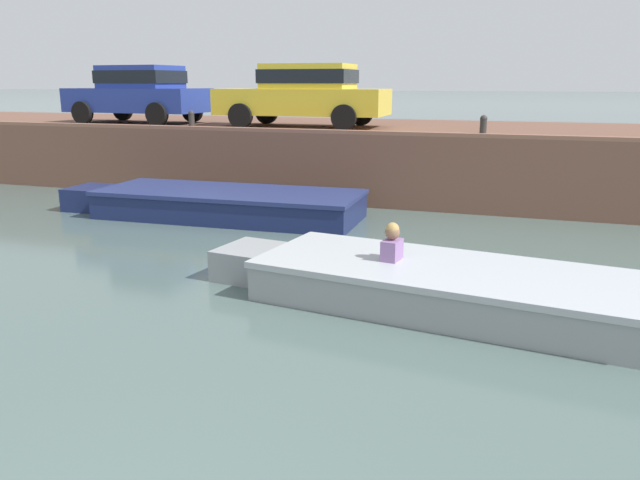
# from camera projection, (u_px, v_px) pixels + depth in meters

# --- Properties ---
(ground_plane) EXTENTS (400.00, 400.00, 0.00)m
(ground_plane) POSITION_uv_depth(u_px,v_px,m) (349.00, 298.00, 8.03)
(ground_plane) COLOR #4C605B
(far_quay_wall) EXTENTS (60.00, 6.00, 1.60)m
(far_quay_wall) POSITION_uv_depth(u_px,v_px,m) (446.00, 159.00, 15.97)
(far_quay_wall) COLOR brown
(far_quay_wall) RESTS_ON ground
(far_wall_coping) EXTENTS (60.00, 0.24, 0.08)m
(far_wall_coping) POSITION_uv_depth(u_px,v_px,m) (430.00, 134.00, 13.12)
(far_wall_coping) COLOR brown
(far_wall_coping) RESTS_ON far_quay_wall
(boat_moored_west_navy) EXTENTS (6.47, 2.17, 0.57)m
(boat_moored_west_navy) POSITION_uv_depth(u_px,v_px,m) (217.00, 203.00, 12.82)
(boat_moored_west_navy) COLOR navy
(boat_moored_west_navy) RESTS_ON ground
(motorboat_passing) EXTENTS (5.69, 2.41, 1.00)m
(motorboat_passing) POSITION_uv_depth(u_px,v_px,m) (426.00, 284.00, 7.77)
(motorboat_passing) COLOR #93999E
(motorboat_passing) RESTS_ON ground
(car_leftmost_blue) EXTENTS (3.91, 1.99, 1.54)m
(car_leftmost_blue) POSITION_uv_depth(u_px,v_px,m) (139.00, 92.00, 17.18)
(car_leftmost_blue) COLOR #233893
(car_leftmost_blue) RESTS_ON far_quay_wall
(car_left_inner_yellow) EXTENTS (4.32, 2.03, 1.54)m
(car_left_inner_yellow) POSITION_uv_depth(u_px,v_px,m) (305.00, 93.00, 15.65)
(car_left_inner_yellow) COLOR yellow
(car_left_inner_yellow) RESTS_ON far_quay_wall
(mooring_bollard_west) EXTENTS (0.15, 0.15, 0.45)m
(mooring_bollard_west) POSITION_uv_depth(u_px,v_px,m) (192.00, 119.00, 14.99)
(mooring_bollard_west) COLOR #2D2B28
(mooring_bollard_west) RESTS_ON far_quay_wall
(mooring_bollard_mid) EXTENTS (0.15, 0.15, 0.45)m
(mooring_bollard_mid) POSITION_uv_depth(u_px,v_px,m) (483.00, 125.00, 12.85)
(mooring_bollard_mid) COLOR #2D2B28
(mooring_bollard_mid) RESTS_ON far_quay_wall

